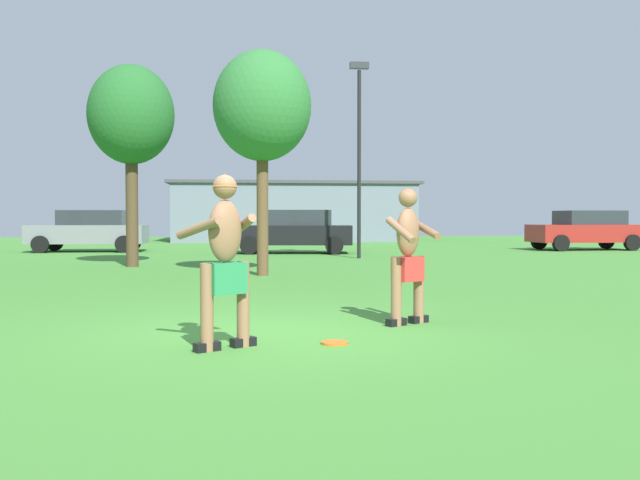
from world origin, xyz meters
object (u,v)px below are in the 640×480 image
Objects in this scene: player_with_cap at (225,252)px; car_red_far_end at (586,229)px; tree_right_field at (262,107)px; car_gray_mid_lot at (90,230)px; frisbee at (335,343)px; car_black_near_post at (294,231)px; lamp_post at (359,140)px; player_in_red at (408,253)px; tree_left_field at (131,117)px.

car_red_far_end is at bearing 54.77° from player_with_cap.
tree_right_field is at bearing -140.64° from car_red_far_end.
frisbee is at bearing -71.36° from car_gray_mid_lot.
car_gray_mid_lot is at bearing 165.67° from car_black_near_post.
player_with_cap is 15.72m from lamp_post.
lamp_post is 7.02m from tree_right_field.
player_in_red reaches higher than frisbee.
tree_right_field is at bearing 86.06° from player_with_cap.
car_red_far_end is 0.70× the size of lamp_post.
player_in_red is 14.03m from lamp_post.
car_gray_mid_lot and car_red_far_end have the same top height.
player_with_cap is 0.28× the size of lamp_post.
frisbee is at bearing -131.29° from player_in_red.
player_with_cap reaches higher than car_gray_mid_lot.
lamp_post is (1.65, 13.62, 2.90)m from player_in_red.
frisbee is 9.41m from tree_right_field.
tree_left_field is (-4.78, -6.44, 3.15)m from car_black_near_post.
player_with_cap is 21.09m from car_gray_mid_lot.
player_with_cap is 12.59m from tree_left_field.
tree_left_field is (-4.96, 10.56, 3.10)m from player_in_red.
player_in_red is at bearing -122.56° from car_red_far_end.
car_black_near_post is (2.01, 18.35, -0.14)m from player_with_cap.
tree_left_field is at bearing 108.31° from frisbee.
tree_left_field reaches higher than player_with_cap.
tree_left_field is (-3.90, 11.77, 3.96)m from frisbee.
car_red_far_end is at bearing -2.07° from car_gray_mid_lot.
lamp_post reaches higher than frisbee.
car_black_near_post is 1.02× the size of car_red_far_end.
car_red_far_end is at bearing 39.36° from tree_right_field.
car_black_near_post is (0.88, 18.21, 0.81)m from frisbee.
player_in_red is at bearing 48.71° from frisbee.
tree_right_field is (3.37, -3.17, -0.19)m from tree_left_field.
tree_right_field is at bearing 93.47° from frisbee.
frisbee is at bearing 7.08° from player_with_cap.
player_with_cap reaches higher than frisbee.
player_in_red is at bearing -89.39° from car_black_near_post.
car_red_far_end is at bearing 6.07° from car_black_near_post.
frisbee is at bearing -86.53° from tree_right_field.
tree_left_field is at bearing 115.18° from player_in_red.
player_in_red is 21.66m from car_red_far_end.
car_black_near_post is 4.84m from lamp_post.
car_gray_mid_lot is 0.70× the size of lamp_post.
car_red_far_end is (19.53, -0.71, 0.00)m from car_gray_mid_lot.
car_gray_mid_lot reaches higher than frisbee.
tree_right_field is at bearing -43.18° from tree_left_field.
player_in_red is 20.53m from car_gray_mid_lot.
tree_left_field is (-2.77, 11.91, 3.01)m from player_with_cap.
tree_left_field is 1.06× the size of tree_right_field.
car_gray_mid_lot is at bearing 118.51° from tree_right_field.
player_in_red reaches higher than car_black_near_post.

